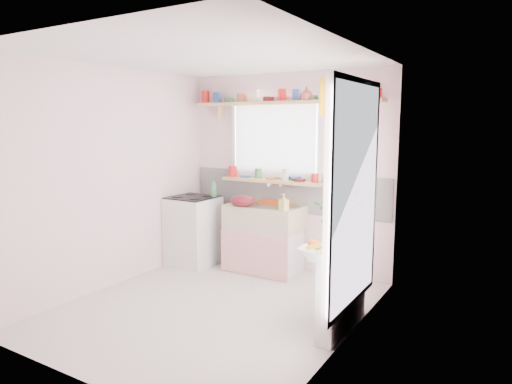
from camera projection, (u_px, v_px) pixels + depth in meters
The scene contains 19 objects.
room at pixel (310, 170), 4.87m from camera, with size 3.20×3.20×3.20m.
sink_unit at pixel (264, 238), 5.79m from camera, with size 0.95×0.65×1.11m.
cooker at pixel (193, 230), 6.06m from camera, with size 0.58×0.58×0.93m.
radiator_ledge at pixel (342, 287), 4.13m from camera, with size 0.22×0.95×0.78m.
windowsill at pixel (272, 181), 5.84m from camera, with size 1.40×0.22×0.04m, color tan.
pine_shelf at pixel (282, 103), 5.61m from camera, with size 2.52×0.24×0.04m, color tan.
shelf_crockery at pixel (281, 97), 5.61m from camera, with size 2.47×0.11×0.12m.
sill_crockery at pixel (271, 175), 5.84m from camera, with size 1.35×0.11×0.12m.
dish_tray at pixel (277, 202), 5.87m from camera, with size 0.39×0.29×0.04m, color #D94E13.
colander at pixel (243, 201), 5.65m from camera, with size 0.31×0.31×0.14m, color #590F19.
jade_plant at pixel (340, 216), 4.18m from camera, with size 0.45×0.39×0.50m, color #346B2B.
fruit_bowl at pixel (317, 252), 3.78m from camera, with size 0.30×0.30×0.07m, color silver.
herb_pot at pixel (330, 247), 3.71m from camera, with size 0.10×0.07×0.20m, color #2F5D25.
soap_bottle_sink at pixel (284, 202), 5.36m from camera, with size 0.09×0.09×0.20m, color #D5C85F.
sill_cup at pixel (284, 176), 5.77m from camera, with size 0.12×0.12×0.09m, color white.
sill_bowl at pixel (296, 178), 5.73m from camera, with size 0.18×0.18×0.06m, color #2D5A92.
shelf_vase at pixel (306, 93), 5.37m from camera, with size 0.15×0.15×0.16m, color #AE4035.
cooker_bottle at pixel (213, 187), 6.00m from camera, with size 0.09×0.10×0.25m, color #40814A.
fruit at pixel (318, 245), 3.77m from camera, with size 0.20×0.14×0.10m.
Camera 1 is at (2.66, -3.60, 1.87)m, focal length 32.00 mm.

